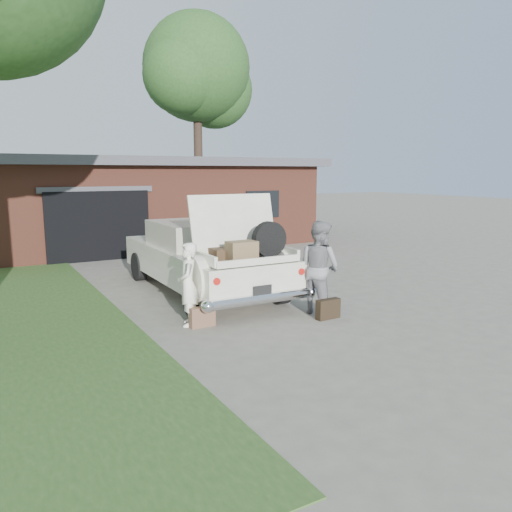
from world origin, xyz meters
TOP-DOWN VIEW (x-y plane):
  - ground at (0.00, 0.00)m, footprint 90.00×90.00m
  - house at (0.98, 11.47)m, footprint 12.80×7.80m
  - tree_right at (5.44, 15.93)m, footprint 6.09×5.29m
  - sedan at (-0.33, 2.53)m, footprint 2.29×5.72m
  - woman_left at (-1.64, 0.23)m, footprint 0.55×0.66m
  - woman_right at (0.93, -0.30)m, footprint 0.88×1.03m
  - suitcase_left at (-1.47, 0.01)m, footprint 0.49×0.18m
  - suitcase_right at (0.84, -0.73)m, footprint 0.50×0.18m

SIDE VIEW (x-z plane):
  - ground at x=0.00m, z-range 0.00..0.00m
  - suitcase_left at x=-1.47m, z-range 0.00..0.37m
  - suitcase_right at x=0.84m, z-range 0.00..0.39m
  - woman_left at x=-1.64m, z-range 0.00..1.53m
  - sedan at x=-0.33m, z-range -0.33..2.01m
  - woman_right at x=0.93m, z-range 0.00..1.85m
  - house at x=0.98m, z-range 0.02..3.32m
  - tree_right at x=5.44m, z-range 2.29..12.84m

